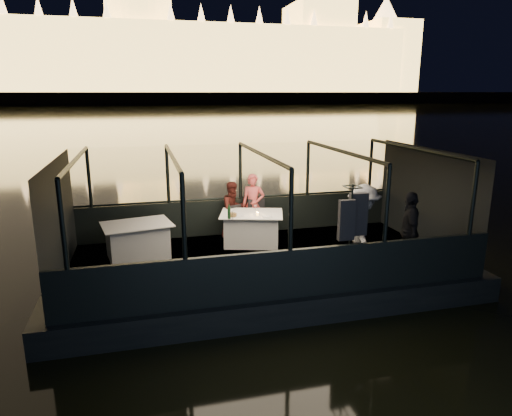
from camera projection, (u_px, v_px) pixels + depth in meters
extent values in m
plane|color=black|center=(151.00, 114.00, 85.22)|extent=(500.00, 500.00, 0.00)
cube|color=black|center=(260.00, 280.00, 10.07)|extent=(8.60, 4.40, 1.00)
cube|color=black|center=(260.00, 260.00, 9.96)|extent=(8.00, 4.00, 0.04)
cube|color=black|center=(241.00, 216.00, 11.72)|extent=(8.00, 0.08, 0.90)
cube|color=black|center=(290.00, 274.00, 7.96)|extent=(8.00, 0.08, 0.90)
cube|color=#423D33|center=(143.00, 99.00, 207.07)|extent=(400.00, 140.00, 6.00)
cube|color=silver|center=(252.00, 229.00, 10.83)|extent=(1.69, 1.41, 0.77)
cube|color=silver|center=(138.00, 240.00, 9.98)|extent=(1.62, 1.30, 0.77)
cube|color=black|center=(236.00, 222.00, 11.17)|extent=(0.50, 0.50, 0.82)
cube|color=black|center=(258.00, 220.00, 11.32)|extent=(0.49, 0.49, 0.94)
imported|color=#CF4E4B|center=(253.00, 206.00, 11.47)|extent=(0.65, 0.53, 1.57)
imported|color=#411612|center=(233.00, 207.00, 11.34)|extent=(0.81, 0.72, 1.40)
imported|color=white|center=(363.00, 230.00, 9.15)|extent=(1.05, 1.31, 1.78)
imported|color=black|center=(409.00, 229.00, 9.21)|extent=(0.72, 1.04, 1.62)
cylinder|color=#14381A|center=(229.00, 212.00, 10.25)|extent=(0.08, 0.08, 0.33)
cylinder|color=brown|center=(233.00, 215.00, 10.44)|extent=(0.22, 0.22, 0.08)
cylinder|color=gold|center=(257.00, 214.00, 10.54)|extent=(0.06, 0.06, 0.07)
cylinder|color=white|center=(267.00, 217.00, 10.42)|extent=(0.26, 0.26, 0.01)
cylinder|color=white|center=(239.00, 216.00, 10.49)|extent=(0.32, 0.32, 0.02)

